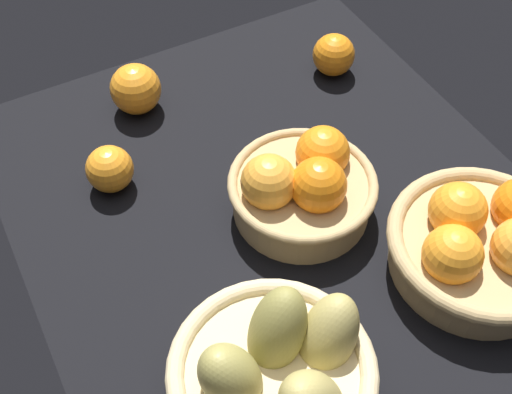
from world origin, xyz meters
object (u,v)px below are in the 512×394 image
loose_orange_front_gap (110,169)px  loose_orange_back_gap (136,89)px  basket_near_right_pears (277,372)px  loose_orange_side_gap (334,55)px  basket_far_right (482,244)px  basket_center (303,187)px

loose_orange_front_gap → loose_orange_back_gap: size_ratio=0.85×
basket_near_right_pears → loose_orange_side_gap: basket_near_right_pears is taller
basket_near_right_pears → loose_orange_back_gap: 53.28cm
basket_far_right → basket_near_right_pears: (2.76, -32.15, -0.11)cm
basket_center → basket_near_right_pears: (22.17, -16.63, -0.07)cm
basket_center → loose_orange_front_gap: size_ratio=3.00×
loose_orange_front_gap → loose_orange_back_gap: bearing=145.0°
basket_far_right → loose_orange_side_gap: (-43.05, 4.87, -1.29)cm
basket_far_right → loose_orange_front_gap: (-36.60, -37.80, -1.40)cm
basket_center → basket_near_right_pears: size_ratio=0.82×
basket_center → loose_orange_front_gap: bearing=-127.7°
basket_center → basket_far_right: same height
basket_far_right → loose_orange_front_gap: size_ratio=3.55×
loose_orange_front_gap → basket_near_right_pears: bearing=8.2°
basket_far_right → loose_orange_back_gap: (-50.36, -28.17, -0.78)cm
basket_far_right → basket_center: bearing=-141.3°
basket_far_right → basket_near_right_pears: basket_near_right_pears is taller
basket_center → loose_orange_front_gap: 28.18cm
basket_center → loose_orange_back_gap: size_ratio=2.55×
basket_center → loose_orange_side_gap: (-23.64, 20.40, -1.25)cm
basket_near_right_pears → loose_orange_side_gap: size_ratio=3.57×
basket_far_right → loose_orange_side_gap: 43.34cm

